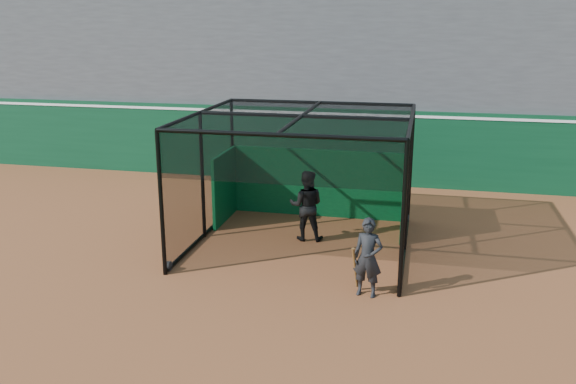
# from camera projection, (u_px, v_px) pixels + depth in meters

# --- Properties ---
(ground) EXTENTS (120.00, 120.00, 0.00)m
(ground) POSITION_uv_depth(u_px,v_px,m) (259.00, 280.00, 12.94)
(ground) COLOR brown
(ground) RESTS_ON ground
(outfield_wall) EXTENTS (50.00, 0.50, 2.50)m
(outfield_wall) POSITION_uv_depth(u_px,v_px,m) (325.00, 144.00, 20.57)
(outfield_wall) COLOR #0A3B20
(outfield_wall) RESTS_ON ground
(grandstand) EXTENTS (50.00, 7.85, 8.95)m
(grandstand) POSITION_uv_depth(u_px,v_px,m) (343.00, 43.00, 23.24)
(grandstand) COLOR #4C4C4F
(grandstand) RESTS_ON ground
(batting_cage) EXTENTS (5.10, 5.01, 3.17)m
(batting_cage) POSITION_uv_depth(u_px,v_px,m) (301.00, 182.00, 14.58)
(batting_cage) COLOR black
(batting_cage) RESTS_ON ground
(batter) EXTENTS (0.92, 0.75, 1.77)m
(batter) POSITION_uv_depth(u_px,v_px,m) (306.00, 205.00, 15.11)
(batter) COLOR black
(batter) RESTS_ON ground
(on_deck_player) EXTENTS (0.65, 0.47, 1.61)m
(on_deck_player) POSITION_uv_depth(u_px,v_px,m) (368.00, 258.00, 12.00)
(on_deck_player) COLOR black
(on_deck_player) RESTS_ON ground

